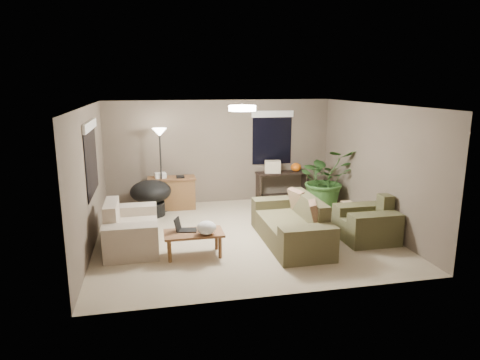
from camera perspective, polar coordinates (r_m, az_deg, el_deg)
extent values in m
plane|color=tan|center=(8.41, 0.29, -7.29)|extent=(5.50, 5.50, 0.00)
plane|color=white|center=(7.91, 0.31, 9.98)|extent=(5.50, 5.50, 0.00)
plane|color=brown|center=(10.49, -2.62, 3.79)|extent=(5.50, 0.00, 5.50)
plane|color=brown|center=(5.72, 5.64, -3.90)|extent=(5.50, 0.00, 5.50)
plane|color=brown|center=(7.96, -19.43, 0.18)|extent=(0.00, 5.00, 5.00)
plane|color=brown|center=(9.05, 17.58, 1.76)|extent=(0.00, 5.00, 5.00)
cube|color=brown|center=(8.03, 6.66, -6.79)|extent=(0.95, 1.48, 0.42)
cube|color=brown|center=(8.02, 9.22, -3.70)|extent=(0.22, 1.48, 0.43)
cube|color=brown|center=(7.19, 9.04, -8.48)|extent=(0.95, 0.36, 0.60)
cube|color=#49452C|center=(8.83, 4.78, -4.30)|extent=(0.95, 0.36, 0.60)
cube|color=#8C7251|center=(7.59, 9.99, -4.56)|extent=(0.36, 0.50, 0.47)
cube|color=#8C7251|center=(8.39, 7.71, -2.79)|extent=(0.33, 0.49, 0.47)
cube|color=beige|center=(8.01, -14.13, -7.15)|extent=(0.90, 0.88, 0.42)
cube|color=beige|center=(7.90, -16.77, -4.34)|extent=(0.22, 0.88, 0.43)
cube|color=beige|center=(7.40, -14.32, -8.10)|extent=(0.90, 0.36, 0.60)
cube|color=beige|center=(8.57, -14.03, -5.19)|extent=(0.90, 0.36, 0.60)
cube|color=brown|center=(8.43, 16.43, -6.27)|extent=(0.95, 0.28, 0.42)
cube|color=#47452A|center=(8.49, 18.78, -3.30)|extent=(0.22, 0.28, 0.43)
cube|color=#4A482C|center=(8.14, 17.53, -6.36)|extent=(0.95, 0.36, 0.60)
cube|color=#454429|center=(8.67, 15.47, -5.05)|extent=(0.95, 0.36, 0.60)
cube|color=brown|center=(7.35, -6.19, -7.08)|extent=(1.00, 0.55, 0.04)
cylinder|color=brown|center=(7.21, -9.35, -9.36)|extent=(0.06, 0.06, 0.38)
cylinder|color=brown|center=(7.29, -2.66, -8.96)|extent=(0.06, 0.06, 0.38)
cylinder|color=brown|center=(7.58, -9.50, -8.24)|extent=(0.06, 0.06, 0.38)
cylinder|color=brown|center=(7.65, -3.16, -7.87)|extent=(0.06, 0.06, 0.38)
cube|color=black|center=(7.42, -7.05, -6.65)|extent=(0.37, 0.29, 0.02)
cube|color=black|center=(7.37, -8.32, -5.85)|extent=(0.15, 0.24, 0.22)
ellipsoid|color=white|center=(7.18, -4.50, -6.37)|extent=(0.36, 0.33, 0.23)
cube|color=brown|center=(10.14, -9.04, -1.84)|extent=(1.05, 0.45, 0.71)
cube|color=brown|center=(10.05, -9.12, 0.23)|extent=(1.10, 0.50, 0.04)
cube|color=silver|center=(10.03, -10.56, 0.61)|extent=(0.27, 0.23, 0.12)
cube|color=black|center=(10.00, -7.97, 0.44)|extent=(0.18, 0.22, 0.04)
cube|color=black|center=(10.59, 5.65, 0.97)|extent=(1.30, 0.40, 0.04)
cube|color=black|center=(10.51, 2.49, -1.17)|extent=(0.05, 0.38, 0.71)
cube|color=black|center=(10.87, 8.63, -0.84)|extent=(0.05, 0.38, 0.71)
cube|color=black|center=(10.72, 5.58, -2.07)|extent=(1.25, 0.36, 0.03)
ellipsoid|color=orange|center=(10.68, 7.46, 1.70)|extent=(0.31, 0.31, 0.21)
cube|color=beige|center=(10.49, 4.37, 1.78)|extent=(0.43, 0.36, 0.29)
cylinder|color=black|center=(9.76, -11.72, -3.78)|extent=(0.60, 0.60, 0.30)
ellipsoid|color=black|center=(9.65, -11.82, -1.50)|extent=(0.94, 0.94, 0.50)
cylinder|color=black|center=(10.09, -10.27, -3.99)|extent=(0.28, 0.28, 0.02)
cylinder|color=black|center=(9.88, -10.47, 0.96)|extent=(0.04, 0.04, 1.78)
cone|color=white|center=(9.73, -10.69, 6.27)|extent=(0.32, 0.32, 0.18)
cylinder|color=white|center=(7.91, 0.30, 9.55)|extent=(0.50, 0.50, 0.10)
imported|color=#2D5923|center=(10.16, 11.29, -0.70)|extent=(1.30, 1.44, 1.12)
cube|color=tan|center=(9.22, 13.94, -5.76)|extent=(0.32, 0.32, 0.03)
cylinder|color=tan|center=(9.15, 14.02, -4.36)|extent=(0.12, 0.12, 0.44)
cube|color=tan|center=(9.08, 14.10, -2.94)|extent=(0.22, 0.22, 0.03)
cube|color=black|center=(8.20, -19.22, 2.68)|extent=(0.01, 1.50, 1.30)
cube|color=white|center=(8.12, -19.39, 6.86)|extent=(0.05, 1.56, 0.16)
cube|color=black|center=(10.71, 4.29, 5.58)|extent=(1.00, 0.01, 1.30)
cube|color=white|center=(10.64, 4.37, 8.77)|extent=(1.06, 0.05, 0.16)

